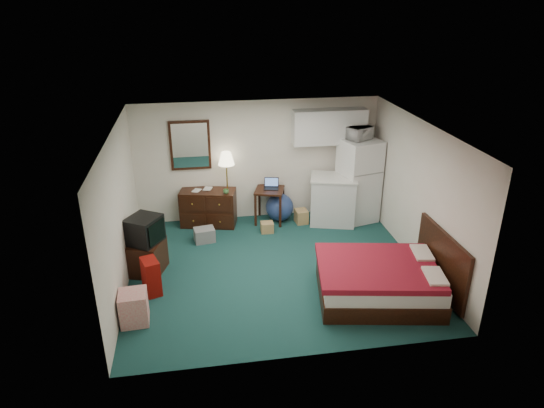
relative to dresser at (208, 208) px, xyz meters
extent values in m
cube|color=#143937|center=(1.07, -1.98, -0.38)|extent=(5.00, 4.50, 0.01)
cube|color=beige|center=(1.07, -1.98, 2.12)|extent=(5.00, 4.50, 0.01)
cube|color=beige|center=(1.07, 0.27, 0.87)|extent=(5.00, 0.01, 2.50)
cube|color=beige|center=(1.07, -4.23, 0.87)|extent=(5.00, 0.01, 2.50)
cube|color=beige|center=(-1.43, -1.98, 0.87)|extent=(0.01, 4.50, 2.50)
cube|color=beige|center=(3.57, -1.98, 0.87)|extent=(0.01, 4.50, 2.50)
sphere|color=navy|center=(1.48, -0.02, -0.09)|extent=(0.61, 0.61, 0.58)
imported|color=silver|center=(3.06, -0.19, 1.52)|extent=(0.55, 0.47, 0.32)
imported|color=#9B8350|center=(-0.28, 0.05, 0.48)|extent=(0.14, 0.08, 0.20)
imported|color=#9B8350|center=(-0.07, 0.10, 0.49)|extent=(0.16, 0.07, 0.22)
imported|color=#44783F|center=(0.36, -0.22, 0.43)|extent=(0.13, 0.11, 0.11)
camera|label=1|loc=(-0.18, -9.19, 4.05)|focal=32.00mm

